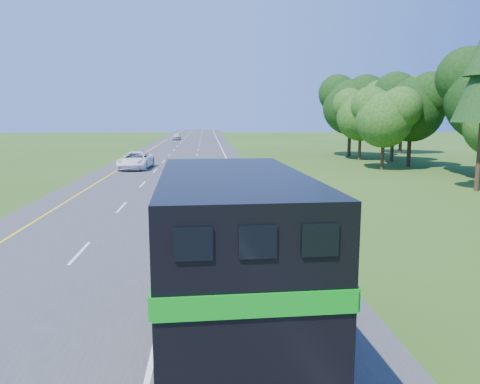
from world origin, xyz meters
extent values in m
cube|color=#38383A|center=(0.00, 50.00, 0.02)|extent=(15.00, 260.00, 0.04)
cube|color=yellow|center=(-5.50, 50.00, 0.04)|extent=(0.15, 260.00, 0.01)
cube|color=white|center=(5.50, 50.00, 0.04)|extent=(0.15, 260.00, 0.01)
cylinder|color=black|center=(2.19, 16.00, 0.66)|extent=(0.45, 1.27, 1.25)
cylinder|color=black|center=(4.57, 16.11, 0.66)|extent=(0.45, 1.27, 1.25)
cylinder|color=black|center=(2.43, 10.56, 0.66)|extent=(0.45, 1.27, 1.25)
cylinder|color=black|center=(4.81, 10.66, 0.66)|extent=(0.45, 1.27, 1.25)
cube|color=black|center=(3.54, 12.42, 0.80)|extent=(3.12, 9.20, 0.32)
cube|color=black|center=(3.39, 15.94, 2.04)|extent=(2.87, 2.16, 2.16)
cube|color=black|center=(3.34, 16.99, 2.61)|extent=(2.50, 0.18, 0.68)
cube|color=black|center=(3.57, 11.63, 2.52)|extent=(3.12, 6.70, 3.12)
cube|color=#079115|center=(3.72, 8.32, 2.68)|extent=(2.84, 0.17, 0.34)
cube|color=#079115|center=(2.13, 11.57, 2.68)|extent=(0.33, 6.58, 0.34)
cube|color=#079115|center=(5.02, 11.69, 2.68)|extent=(0.33, 6.58, 0.34)
cube|color=black|center=(2.87, 8.28, 3.57)|extent=(0.51, 0.07, 0.45)
cube|color=black|center=(3.72, 8.32, 3.57)|extent=(0.51, 0.07, 0.45)
cube|color=black|center=(4.57, 8.35, 3.57)|extent=(0.51, 0.07, 0.45)
imported|color=white|center=(-3.88, 48.75, 0.88)|extent=(3.19, 6.22, 1.68)
imported|color=silver|center=(-3.28, 103.84, 0.76)|extent=(1.71, 4.21, 1.43)
camera|label=1|loc=(3.05, 2.34, 5.23)|focal=35.00mm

